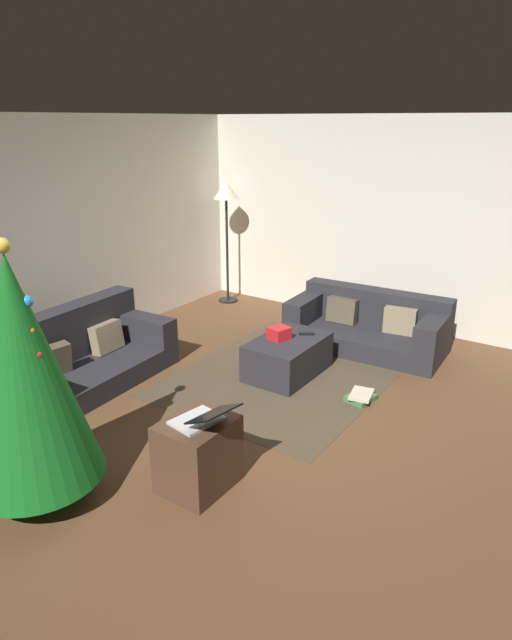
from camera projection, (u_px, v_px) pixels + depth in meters
name	position (u px, v px, depth m)	size (l,w,h in m)	color
ground_plane	(287.00, 435.00, 4.73)	(6.40, 6.40, 0.00)	brown
rear_partition	(39.00, 242.00, 5.95)	(6.40, 0.12, 2.60)	silver
corner_partition	(424.00, 227.00, 6.73)	(0.12, 6.40, 2.60)	silver
couch_left	(81.00, 356.00, 5.59)	(1.85, 0.95, 0.76)	#26262B
couch_right	(369.00, 326.00, 6.51)	(0.95, 1.81, 0.64)	#26262B
ottoman	(288.00, 357.00, 5.81)	(0.91, 0.59, 0.39)	#26262B
gift_box	(279.00, 333.00, 5.73)	(0.20, 0.19, 0.13)	red
tv_remote	(307.00, 334.00, 5.86)	(0.05, 0.16, 0.02)	black
christmas_tree	(22.00, 371.00, 3.63)	(0.93, 0.93, 1.87)	brown
side_table	(198.00, 454.00, 3.99)	(0.52, 0.44, 0.53)	#4C3323
laptop	(203.00, 418.00, 3.84)	(0.40, 0.47, 0.19)	silver
book_stack	(361.00, 397.00, 5.30)	(0.31, 0.26, 0.08)	#387A47
corner_lamp	(226.00, 200.00, 7.72)	(0.36, 0.36, 1.73)	black
area_rug	(287.00, 373.00, 5.87)	(2.60, 2.00, 0.01)	#473B2A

